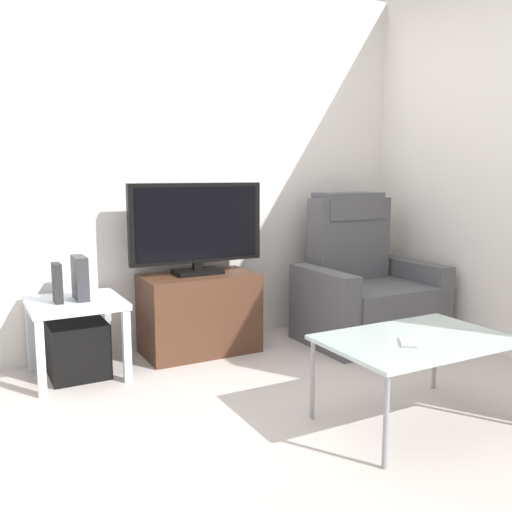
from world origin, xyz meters
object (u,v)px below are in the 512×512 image
at_px(television, 197,226).
at_px(recliner_armchair, 364,289).
at_px(book_upright, 57,283).
at_px(game_console, 80,278).
at_px(coffee_table, 416,343).
at_px(cell_phone, 408,342).
at_px(side_table, 76,312).
at_px(subwoofer_box, 78,349).
at_px(tv_stand, 199,313).

distance_m(television, recliner_armchair, 1.34).
relative_size(book_upright, game_console, 0.90).
distance_m(coffee_table, cell_phone, 0.11).
xyz_separation_m(recliner_armchair, cell_phone, (-0.80, -1.29, 0.06)).
xyz_separation_m(television, side_table, (-0.83, -0.09, -0.47)).
bearing_deg(recliner_armchair, subwoofer_box, -179.64).
bearing_deg(television, book_upright, -172.97).
bearing_deg(cell_phone, book_upright, 170.10).
bearing_deg(book_upright, television, 7.03).
height_order(television, coffee_table, television).
height_order(television, game_console, television).
height_order(tv_stand, recliner_armchair, recliner_armchair).
distance_m(tv_stand, cell_phone, 1.62).
height_order(recliner_armchair, subwoofer_box, recliner_armchair).
distance_m(side_table, book_upright, 0.22).
xyz_separation_m(game_console, coffee_table, (1.31, -1.45, -0.20)).
xyz_separation_m(television, recliner_armchair, (1.21, -0.29, -0.50)).
bearing_deg(game_console, coffee_table, -47.97).
distance_m(book_upright, coffee_table, 2.03).
bearing_deg(coffee_table, book_upright, 135.44).
bearing_deg(side_table, tv_stand, 5.22).
bearing_deg(cell_phone, recliner_armchair, 95.88).
bearing_deg(cell_phone, television, 142.27).
distance_m(side_table, subwoofer_box, 0.23).
bearing_deg(subwoofer_box, recliner_armchair, -5.39).
bearing_deg(television, recliner_armchair, -13.33).
distance_m(television, cell_phone, 1.69).
bearing_deg(subwoofer_box, tv_stand, 5.22).
height_order(subwoofer_box, game_console, game_console).
xyz_separation_m(side_table, subwoofer_box, (0.00, 0.00, -0.23)).
relative_size(tv_stand, book_upright, 3.28).
height_order(tv_stand, side_table, tv_stand).
xyz_separation_m(tv_stand, book_upright, (-0.93, -0.10, 0.32)).
relative_size(recliner_armchair, book_upright, 4.61).
height_order(tv_stand, subwoofer_box, tv_stand).
distance_m(tv_stand, side_table, 0.84).
height_order(side_table, cell_phone, side_table).
bearing_deg(tv_stand, game_console, -175.27).
bearing_deg(side_table, coffee_table, -47.02).
height_order(television, side_table, television).
bearing_deg(cell_phone, subwoofer_box, 167.51).
bearing_deg(cell_phone, side_table, 167.51).
height_order(side_table, subwoofer_box, side_table).
bearing_deg(side_table, subwoofer_box, 0.00).
xyz_separation_m(tv_stand, recliner_armchair, (1.21, -0.27, 0.10)).
xyz_separation_m(subwoofer_box, coffee_table, (1.34, -1.44, 0.24)).
relative_size(tv_stand, game_console, 2.93).
bearing_deg(recliner_armchair, coffee_table, -113.57).
bearing_deg(television, coffee_table, -71.53).
distance_m(television, coffee_table, 1.68).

